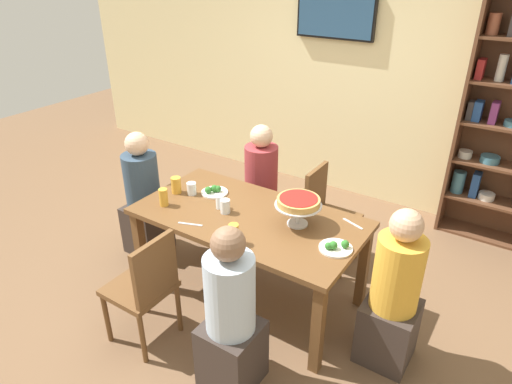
# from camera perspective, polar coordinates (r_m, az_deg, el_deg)

# --- Properties ---
(ground_plane) EXTENTS (12.00, 12.00, 0.00)m
(ground_plane) POSITION_cam_1_polar(r_m,az_deg,el_deg) (3.77, -0.86, -12.69)
(ground_plane) COLOR brown
(rear_partition) EXTENTS (8.00, 0.12, 2.80)m
(rear_partition) POSITION_cam_1_polar(r_m,az_deg,el_deg) (4.96, 13.94, 14.79)
(rear_partition) COLOR beige
(rear_partition) RESTS_ON ground_plane
(dining_table) EXTENTS (1.69, 0.89, 0.74)m
(dining_table) POSITION_cam_1_polar(r_m,az_deg,el_deg) (3.38, -0.93, -4.25)
(dining_table) COLOR brown
(dining_table) RESTS_ON ground_plane
(television) EXTENTS (0.84, 0.05, 0.49)m
(television) POSITION_cam_1_polar(r_m,az_deg,el_deg) (4.92, 10.02, 21.32)
(television) COLOR black
(diner_head_west) EXTENTS (0.34, 0.34, 1.15)m
(diner_head_west) POSITION_cam_1_polar(r_m,az_deg,el_deg) (4.14, -13.89, -1.29)
(diner_head_west) COLOR #382D28
(diner_head_west) RESTS_ON ground_plane
(diner_far_left) EXTENTS (0.34, 0.34, 1.15)m
(diner_far_left) POSITION_cam_1_polar(r_m,az_deg,el_deg) (4.18, 0.64, -0.12)
(diner_far_left) COLOR #382D28
(diner_far_left) RESTS_ON ground_plane
(diner_head_east) EXTENTS (0.34, 0.34, 1.15)m
(diner_head_east) POSITION_cam_1_polar(r_m,az_deg,el_deg) (3.09, 16.88, -12.89)
(diner_head_east) COLOR #382D28
(diner_head_east) RESTS_ON ground_plane
(diner_near_right) EXTENTS (0.34, 0.34, 1.15)m
(diner_near_right) POSITION_cam_1_polar(r_m,az_deg,el_deg) (2.82, -3.21, -15.97)
(diner_near_right) COLOR #382D28
(diner_near_right) RESTS_ON ground_plane
(chair_near_left) EXTENTS (0.40, 0.40, 0.87)m
(chair_near_left) POSITION_cam_1_polar(r_m,az_deg,el_deg) (3.17, -13.72, -11.33)
(chair_near_left) COLOR brown
(chair_near_left) RESTS_ON ground_plane
(chair_far_right) EXTENTS (0.40, 0.40, 0.87)m
(chair_far_right) POSITION_cam_1_polar(r_m,az_deg,el_deg) (3.93, 8.82, -2.48)
(chair_far_right) COLOR brown
(chair_far_right) RESTS_ON ground_plane
(deep_dish_pizza_stand) EXTENTS (0.33, 0.33, 0.21)m
(deep_dish_pizza_stand) POSITION_cam_1_polar(r_m,az_deg,el_deg) (3.15, 5.37, -1.40)
(deep_dish_pizza_stand) COLOR silver
(deep_dish_pizza_stand) RESTS_ON dining_table
(salad_plate_near_diner) EXTENTS (0.22, 0.22, 0.07)m
(salad_plate_near_diner) POSITION_cam_1_polar(r_m,az_deg,el_deg) (3.64, -5.32, 0.13)
(salad_plate_near_diner) COLOR white
(salad_plate_near_diner) RESTS_ON dining_table
(salad_plate_far_diner) EXTENTS (0.22, 0.22, 0.07)m
(salad_plate_far_diner) POSITION_cam_1_polar(r_m,az_deg,el_deg) (3.00, 10.01, -6.82)
(salad_plate_far_diner) COLOR white
(salad_plate_far_diner) RESTS_ON dining_table
(beer_glass_amber_tall) EXTENTS (0.07, 0.07, 0.14)m
(beer_glass_amber_tall) POSITION_cam_1_polar(r_m,az_deg,el_deg) (2.99, -2.83, -5.30)
(beer_glass_amber_tall) COLOR gold
(beer_glass_amber_tall) RESTS_ON dining_table
(beer_glass_amber_short) EXTENTS (0.07, 0.07, 0.14)m
(beer_glass_amber_short) POSITION_cam_1_polar(r_m,az_deg,el_deg) (3.50, -11.58, -0.65)
(beer_glass_amber_short) COLOR gold
(beer_glass_amber_short) RESTS_ON dining_table
(beer_glass_amber_spare) EXTENTS (0.08, 0.08, 0.13)m
(beer_glass_amber_spare) POSITION_cam_1_polar(r_m,az_deg,el_deg) (3.67, -10.03, 0.86)
(beer_glass_amber_spare) COLOR gold
(beer_glass_amber_spare) RESTS_ON dining_table
(water_glass_clear_near) EXTENTS (0.08, 0.08, 0.10)m
(water_glass_clear_near) POSITION_cam_1_polar(r_m,az_deg,el_deg) (3.64, -8.13, 0.43)
(water_glass_clear_near) COLOR white
(water_glass_clear_near) RESTS_ON dining_table
(water_glass_clear_far) EXTENTS (0.06, 0.06, 0.10)m
(water_glass_clear_far) POSITION_cam_1_polar(r_m,az_deg,el_deg) (3.41, -4.58, -1.27)
(water_glass_clear_far) COLOR white
(water_glass_clear_far) RESTS_ON dining_table
(water_glass_clear_spare) EXTENTS (0.07, 0.07, 0.11)m
(water_glass_clear_spare) POSITION_cam_1_polar(r_m,az_deg,el_deg) (3.35, -3.90, -1.80)
(water_glass_clear_spare) COLOR white
(water_glass_clear_spare) RESTS_ON dining_table
(cutlery_fork_near) EXTENTS (0.17, 0.08, 0.00)m
(cutlery_fork_near) POSITION_cam_1_polar(r_m,az_deg,el_deg) (3.26, -8.30, -4.03)
(cutlery_fork_near) COLOR silver
(cutlery_fork_near) RESTS_ON dining_table
(cutlery_knife_near) EXTENTS (0.17, 0.08, 0.00)m
(cutlery_knife_near) POSITION_cam_1_polar(r_m,az_deg,el_deg) (3.30, 12.11, -3.94)
(cutlery_knife_near) COLOR silver
(cutlery_knife_near) RESTS_ON dining_table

